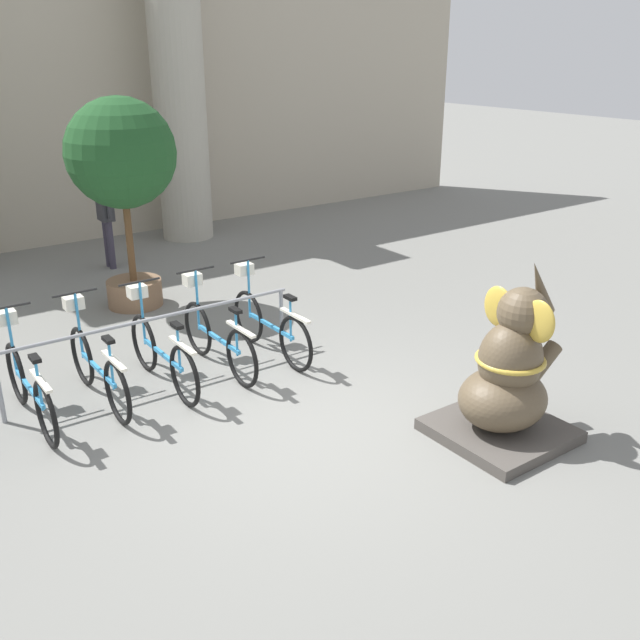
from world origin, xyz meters
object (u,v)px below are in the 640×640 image
object	(u,v)px
bicycle_0	(28,384)
potted_tree	(122,163)
bicycle_3	(217,336)
person_pedestrian	(105,209)
bicycle_2	(161,351)
elephant_statue	(508,379)
bicycle_1	(97,366)
bicycle_4	(269,323)

from	to	relation	value
bicycle_0	potted_tree	world-z (taller)	potted_tree
bicycle_3	person_pedestrian	bearing A→B (deg)	84.94
bicycle_2	potted_tree	xyz separation A→B (m)	(0.74, 2.66, 1.65)
elephant_statue	person_pedestrian	world-z (taller)	elephant_statue
bicycle_1	potted_tree	bearing A→B (deg)	61.00
elephant_statue	bicycle_4	bearing A→B (deg)	105.76
bicycle_3	potted_tree	distance (m)	3.10
bicycle_0	bicycle_2	world-z (taller)	same
bicycle_1	bicycle_2	bearing A→B (deg)	-3.55
bicycle_3	person_pedestrian	xyz separation A→B (m)	(0.41, 4.64, 0.59)
bicycle_1	bicycle_3	size ratio (longest dim) A/B	1.00
bicycle_3	person_pedestrian	size ratio (longest dim) A/B	1.05
bicycle_1	person_pedestrian	xyz separation A→B (m)	(1.83, 4.64, 0.59)
bicycle_0	potted_tree	size ratio (longest dim) A/B	0.60
elephant_statue	potted_tree	size ratio (longest dim) A/B	0.60
person_pedestrian	potted_tree	world-z (taller)	potted_tree
bicycle_0	potted_tree	bearing A→B (deg)	50.89
bicycle_0	elephant_statue	bearing A→B (deg)	-38.71
bicycle_0	person_pedestrian	xyz separation A→B (m)	(2.54, 4.68, 0.59)
bicycle_0	bicycle_1	xyz separation A→B (m)	(0.71, 0.04, 0.00)
potted_tree	bicycle_1	bearing A→B (deg)	-119.00
bicycle_2	person_pedestrian	bearing A→B (deg)	76.55
bicycle_1	bicycle_4	world-z (taller)	same
bicycle_3	elephant_statue	world-z (taller)	elephant_statue
bicycle_2	bicycle_4	distance (m)	1.42
bicycle_1	bicycle_4	distance (m)	2.13
bicycle_4	bicycle_2	bearing A→B (deg)	-178.58
bicycle_1	bicycle_2	xyz separation A→B (m)	(0.71, -0.04, 0.00)
bicycle_0	bicycle_3	size ratio (longest dim) A/B	1.00
elephant_statue	person_pedestrian	xyz separation A→B (m)	(-1.14, 7.63, 0.40)
bicycle_2	potted_tree	bearing A→B (deg)	74.41
bicycle_2	elephant_statue	size ratio (longest dim) A/B	1.00
bicycle_0	bicycle_2	distance (m)	1.42
bicycle_0	bicycle_3	xyz separation A→B (m)	(2.13, 0.03, 0.00)
bicycle_4	bicycle_3	bearing A→B (deg)	179.62
bicycle_4	potted_tree	bearing A→B (deg)	104.40
bicycle_3	elephant_statue	size ratio (longest dim) A/B	1.00
bicycle_4	potted_tree	distance (m)	3.17
bicycle_2	potted_tree	world-z (taller)	potted_tree
bicycle_4	bicycle_0	bearing A→B (deg)	-179.40
bicycle_4	elephant_statue	world-z (taller)	elephant_statue
bicycle_1	bicycle_4	xyz separation A→B (m)	(2.13, -0.01, 0.00)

